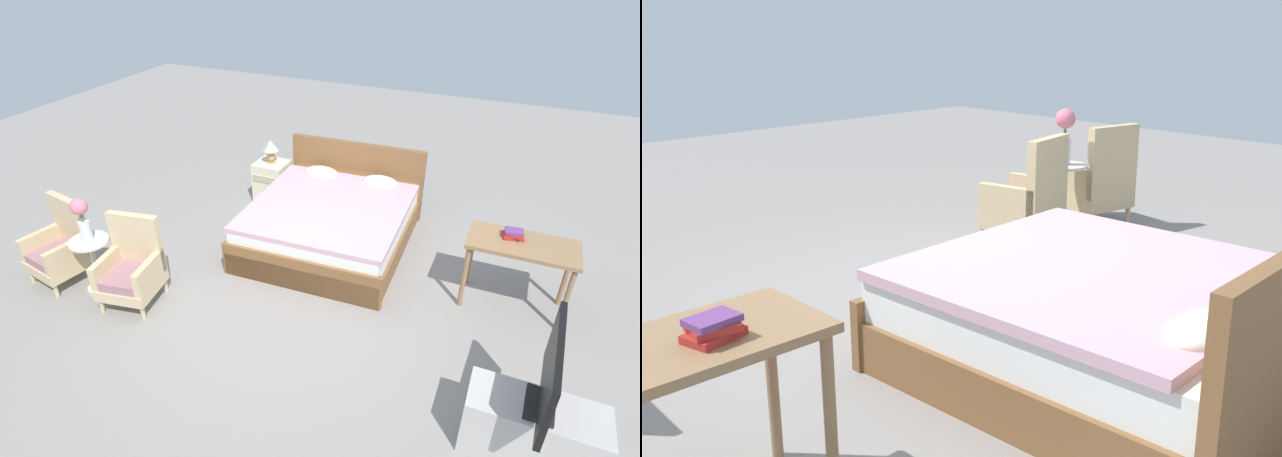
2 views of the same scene
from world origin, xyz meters
TOP-DOWN VIEW (x-y plane):
  - ground_plane at (0.00, 0.00)m, footprint 16.00×16.00m
  - bed at (-0.12, 1.15)m, footprint 1.88×2.10m
  - armchair_by_window_left at (-2.55, -0.68)m, footprint 0.63×0.63m
  - armchair_by_window_right at (-1.58, -0.68)m, footprint 0.63×0.63m
  - side_table at (-2.07, -0.70)m, footprint 0.40×0.40m
  - flower_vase at (-2.07, -0.70)m, footprint 0.17×0.17m
  - vanity_desk at (2.02, 0.76)m, footprint 1.04×0.52m
  - book_stack at (1.91, 0.82)m, footprint 0.22×0.18m

SIDE VIEW (x-z plane):
  - ground_plane at x=0.00m, z-range 0.00..0.00m
  - bed at x=-0.12m, z-range -0.18..0.78m
  - armchair_by_window_left at x=-2.55m, z-range -0.09..0.83m
  - armchair_by_window_right at x=-1.58m, z-range -0.09..0.83m
  - side_table at x=-2.07m, z-range 0.08..0.69m
  - vanity_desk at x=2.02m, z-range 0.26..1.02m
  - book_stack at x=1.91m, z-range 0.76..0.84m
  - flower_vase at x=-2.07m, z-range 0.67..1.15m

